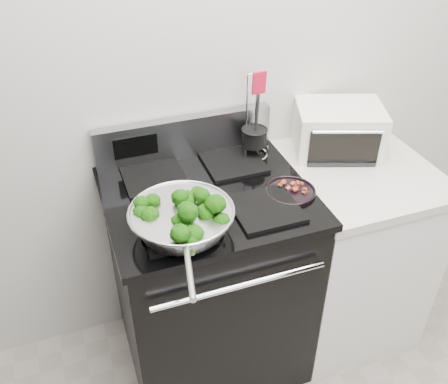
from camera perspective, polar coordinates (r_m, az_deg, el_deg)
name	(u,v)px	position (r m, az deg, el deg)	size (l,w,h in m)	color
back_wall	(249,54)	(2.11, 2.91, 15.46)	(4.00, 0.02, 2.70)	beige
gas_range	(209,278)	(2.23, -1.71, -9.85)	(0.79, 0.69, 1.13)	black
counter	(345,248)	(2.48, 13.62, -6.26)	(0.62, 0.68, 0.92)	white
skillet	(182,219)	(1.72, -4.84, -3.04)	(0.37, 0.58, 0.08)	silver
broccoli_pile	(181,213)	(1.71, -4.88, -2.46)	(0.29, 0.29, 0.10)	black
bacon_plate	(290,189)	(1.94, 7.59, 0.36)	(0.20, 0.20, 0.04)	black
utensil_holder	(254,142)	(2.13, 3.46, 5.77)	(0.12, 0.12, 0.38)	silver
toaster_oven	(338,130)	(2.26, 12.92, 6.97)	(0.44, 0.39, 0.21)	white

